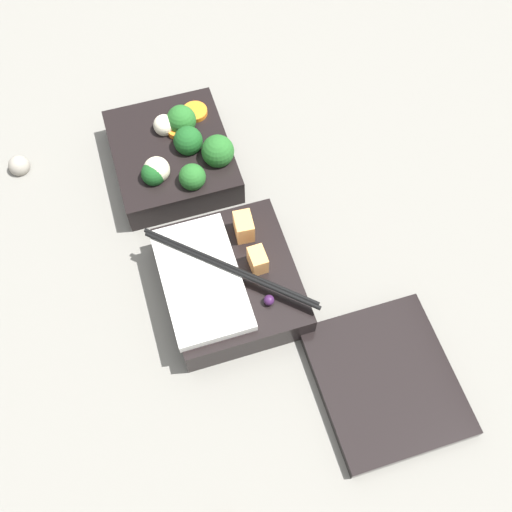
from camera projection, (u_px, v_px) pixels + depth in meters
ground_plane at (212, 229)px, 0.77m from camera, size 3.00×3.00×0.00m
bento_tray_vegetable at (176, 154)px, 0.79m from camera, size 0.17×0.15×0.07m
bento_tray_rice at (226, 281)px, 0.71m from camera, size 0.17×0.17×0.07m
bento_lid at (385, 380)px, 0.67m from camera, size 0.17×0.15×0.01m
pebble_1 at (19, 166)px, 0.81m from camera, size 0.03×0.03×0.03m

